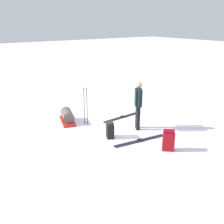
# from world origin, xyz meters

# --- Properties ---
(ground_plane) EXTENTS (80.00, 80.00, 0.00)m
(ground_plane) POSITION_xyz_m (0.00, 0.00, 0.00)
(ground_plane) COLOR white
(skier_standing) EXTENTS (0.49, 0.37, 1.70)m
(skier_standing) POSITION_xyz_m (-0.35, -0.86, 0.95)
(skier_standing) COLOR black
(skier_standing) RESTS_ON ground_plane
(ski_pair_near) EXTENTS (0.29, 1.87, 0.05)m
(ski_pair_near) POSITION_xyz_m (0.87, -1.14, 0.01)
(ski_pair_near) COLOR black
(ski_pair_near) RESTS_ON ground_plane
(ski_pair_far) EXTENTS (0.41, 1.88, 0.05)m
(ski_pair_far) POSITION_xyz_m (-1.18, -0.27, 0.01)
(ski_pair_far) COLOR #261A2C
(ski_pair_far) RESTS_ON ground_plane
(backpack_large_dark) EXTENTS (0.39, 0.40, 0.64)m
(backpack_large_dark) POSITION_xyz_m (-2.12, -0.53, 0.31)
(backpack_large_dark) COLOR #A10F17
(backpack_large_dark) RESTS_ON ground_plane
(backpack_bright) EXTENTS (0.40, 0.35, 0.54)m
(backpack_bright) POSITION_xyz_m (-0.39, 0.36, 0.26)
(backpack_bright) COLOR black
(backpack_bright) RESTS_ON ground_plane
(ski_poles_planted_near) EXTENTS (0.21, 0.11, 1.38)m
(ski_poles_planted_near) POSITION_xyz_m (1.10, 0.40, 0.76)
(ski_poles_planted_near) COLOR black
(ski_poles_planted_near) RESTS_ON ground_plane
(gear_sled) EXTENTS (1.21, 0.76, 0.49)m
(gear_sled) POSITION_xyz_m (1.68, 0.87, 0.22)
(gear_sled) COLOR red
(gear_sled) RESTS_ON ground_plane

